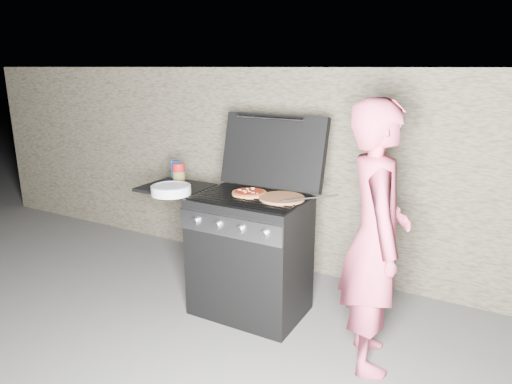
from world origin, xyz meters
The scene contains 10 objects.
ground centered at (0.00, 0.00, 0.00)m, with size 50.00×50.00×0.00m, color #5F5B57.
stone_wall centered at (0.00, 1.05, 0.90)m, with size 8.00×0.35×1.80m, color #776C5A.
gas_grill centered at (-0.25, 0.00, 0.46)m, with size 1.34×0.79×0.91m, color black, non-canonical shape.
pizza_topped centered at (-0.03, 0.04, 0.93)m, with size 0.25×0.25×0.03m, color gold, non-canonical shape.
pizza_plain centered at (0.23, 0.04, 0.92)m, with size 0.32×0.32×0.02m, color tan.
sauce_jar centered at (-0.73, 0.13, 0.98)m, with size 0.10×0.10×0.15m, color maroon.
blue_carton centered at (-0.83, 0.21, 0.98)m, with size 0.07×0.04×0.15m, color #0D3B98.
plate_stack centered at (-0.55, -0.21, 0.94)m, with size 0.29×0.29×0.07m, color silver.
person centered at (0.95, -0.16, 0.82)m, with size 0.60×0.39×1.65m, color #C94962.
tongs centered at (0.43, 0.00, 0.95)m, with size 0.01×0.01×0.43m, color black.
Camera 1 is at (1.55, -2.72, 1.81)m, focal length 32.00 mm.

